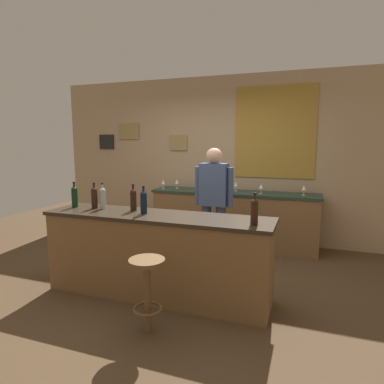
# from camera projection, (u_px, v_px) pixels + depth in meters

# --- Properties ---
(ground_plane) EXTENTS (10.00, 10.00, 0.00)m
(ground_plane) POSITION_uv_depth(u_px,v_px,m) (172.00, 281.00, 4.07)
(ground_plane) COLOR #4C3823
(back_wall) EXTENTS (6.00, 0.09, 2.80)m
(back_wall) POSITION_uv_depth(u_px,v_px,m) (218.00, 158.00, 5.74)
(back_wall) COLOR tan
(back_wall) RESTS_ON ground_plane
(bar_counter) EXTENTS (2.53, 0.60, 0.92)m
(bar_counter) POSITION_uv_depth(u_px,v_px,m) (157.00, 255.00, 3.63)
(bar_counter) COLOR brown
(bar_counter) RESTS_ON ground_plane
(side_counter) EXTENTS (2.70, 0.56, 0.90)m
(side_counter) POSITION_uv_depth(u_px,v_px,m) (233.00, 219.00, 5.41)
(side_counter) COLOR brown
(side_counter) RESTS_ON ground_plane
(bartender) EXTENTS (0.52, 0.21, 1.62)m
(bartender) POSITION_uv_depth(u_px,v_px,m) (214.00, 200.00, 4.38)
(bartender) COLOR #384766
(bartender) RESTS_ON ground_plane
(bar_stool) EXTENTS (0.32, 0.32, 0.68)m
(bar_stool) POSITION_uv_depth(u_px,v_px,m) (147.00, 283.00, 2.91)
(bar_stool) COLOR brown
(bar_stool) RESTS_ON ground_plane
(wine_bottle_a) EXTENTS (0.07, 0.07, 0.31)m
(wine_bottle_a) POSITION_uv_depth(u_px,v_px,m) (75.00, 196.00, 3.94)
(wine_bottle_a) COLOR black
(wine_bottle_a) RESTS_ON bar_counter
(wine_bottle_b) EXTENTS (0.07, 0.07, 0.31)m
(wine_bottle_b) POSITION_uv_depth(u_px,v_px,m) (94.00, 197.00, 3.88)
(wine_bottle_b) COLOR black
(wine_bottle_b) RESTS_ON bar_counter
(wine_bottle_c) EXTENTS (0.07, 0.07, 0.31)m
(wine_bottle_c) POSITION_uv_depth(u_px,v_px,m) (103.00, 197.00, 3.85)
(wine_bottle_c) COLOR #999E99
(wine_bottle_c) RESTS_ON bar_counter
(wine_bottle_d) EXTENTS (0.07, 0.07, 0.31)m
(wine_bottle_d) POSITION_uv_depth(u_px,v_px,m) (133.00, 199.00, 3.74)
(wine_bottle_d) COLOR black
(wine_bottle_d) RESTS_ON bar_counter
(wine_bottle_e) EXTENTS (0.07, 0.07, 0.31)m
(wine_bottle_e) POSITION_uv_depth(u_px,v_px,m) (144.00, 201.00, 3.58)
(wine_bottle_e) COLOR black
(wine_bottle_e) RESTS_ON bar_counter
(wine_bottle_f) EXTENTS (0.07, 0.07, 0.31)m
(wine_bottle_f) POSITION_uv_depth(u_px,v_px,m) (254.00, 211.00, 3.10)
(wine_bottle_f) COLOR black
(wine_bottle_f) RESTS_ON bar_counter
(wine_glass_a) EXTENTS (0.07, 0.07, 0.16)m
(wine_glass_a) POSITION_uv_depth(u_px,v_px,m) (163.00, 182.00, 5.68)
(wine_glass_a) COLOR silver
(wine_glass_a) RESTS_ON side_counter
(wine_glass_b) EXTENTS (0.07, 0.07, 0.16)m
(wine_glass_b) POSITION_uv_depth(u_px,v_px,m) (177.00, 182.00, 5.73)
(wine_glass_b) COLOR silver
(wine_glass_b) RESTS_ON side_counter
(wine_glass_c) EXTENTS (0.07, 0.07, 0.16)m
(wine_glass_c) POSITION_uv_depth(u_px,v_px,m) (236.00, 184.00, 5.40)
(wine_glass_c) COLOR silver
(wine_glass_c) RESTS_ON side_counter
(wine_glass_d) EXTENTS (0.07, 0.07, 0.16)m
(wine_glass_d) POSITION_uv_depth(u_px,v_px,m) (261.00, 187.00, 5.13)
(wine_glass_d) COLOR silver
(wine_glass_d) RESTS_ON side_counter
(wine_glass_e) EXTENTS (0.07, 0.07, 0.16)m
(wine_glass_e) POSITION_uv_depth(u_px,v_px,m) (304.00, 188.00, 4.95)
(wine_glass_e) COLOR silver
(wine_glass_e) RESTS_ON side_counter
(coffee_mug) EXTENTS (0.12, 0.08, 0.09)m
(coffee_mug) POSITION_uv_depth(u_px,v_px,m) (198.00, 187.00, 5.52)
(coffee_mug) COLOR #338C4C
(coffee_mug) RESTS_ON side_counter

